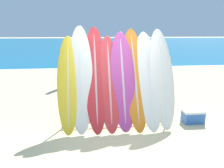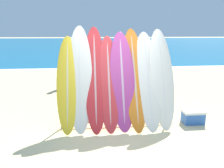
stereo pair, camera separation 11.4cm
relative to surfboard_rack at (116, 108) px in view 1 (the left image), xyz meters
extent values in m
plane|color=beige|center=(0.04, -0.53, -0.45)|extent=(160.00, 160.00, 0.00)
cube|color=#146693|center=(0.04, 38.07, -0.45)|extent=(120.00, 60.00, 0.00)
cube|color=white|center=(0.04, 8.37, -0.45)|extent=(120.00, 0.60, 0.01)
cylinder|color=#47474C|center=(-1.27, 0.00, -0.04)|extent=(0.04, 0.04, 0.83)
cylinder|color=#47474C|center=(1.27, 0.00, -0.04)|extent=(0.04, 0.04, 0.83)
cylinder|color=#47474C|center=(0.00, 0.00, 0.36)|extent=(2.57, 0.04, 0.04)
cylinder|color=#47474C|center=(0.00, 0.00, -0.33)|extent=(2.57, 0.04, 0.04)
ellipsoid|color=yellow|center=(-1.10, 0.08, 0.61)|extent=(0.50, 1.06, 2.14)
ellipsoid|color=beige|center=(-1.10, 0.08, 0.61)|extent=(0.09, 1.03, 2.05)
ellipsoid|color=silver|center=(-0.81, 0.14, 0.73)|extent=(0.57, 1.15, 2.37)
ellipsoid|color=silver|center=(-0.81, 0.14, 0.73)|extent=(0.10, 1.12, 2.28)
ellipsoid|color=red|center=(-0.46, 0.16, 0.72)|extent=(0.53, 1.29, 2.35)
ellipsoid|color=#D19A9C|center=(-0.46, 0.16, 0.72)|extent=(0.10, 1.25, 2.26)
ellipsoid|color=red|center=(-0.14, 0.10, 0.61)|extent=(0.52, 1.15, 2.13)
ellipsoid|color=#D59E9F|center=(-0.14, 0.10, 0.61)|extent=(0.09, 1.11, 2.05)
ellipsoid|color=#B23D8E|center=(0.17, 0.11, 0.66)|extent=(0.59, 1.12, 2.23)
ellipsoid|color=#CAA1BE|center=(0.17, 0.11, 0.66)|extent=(0.11, 1.09, 2.15)
ellipsoid|color=orange|center=(0.48, 0.17, 0.70)|extent=(0.55, 1.35, 2.31)
ellipsoid|color=beige|center=(0.48, 0.17, 0.70)|extent=(0.10, 1.30, 2.22)
ellipsoid|color=silver|center=(0.80, 0.14, 0.66)|extent=(0.59, 1.30, 2.23)
ellipsoid|color=silver|center=(0.80, 0.14, 0.66)|extent=(0.11, 1.26, 2.14)
ellipsoid|color=silver|center=(1.13, 0.12, 0.70)|extent=(0.57, 1.14, 2.30)
ellipsoid|color=silver|center=(1.13, 0.12, 0.70)|extent=(0.10, 1.11, 2.21)
cylinder|color=beige|center=(2.27, 5.13, -0.05)|extent=(0.11, 0.11, 0.80)
cylinder|color=beige|center=(2.23, 5.30, -0.05)|extent=(0.11, 0.11, 0.80)
cube|color=#478466|center=(2.25, 5.22, 0.23)|extent=(0.18, 0.25, 0.24)
cube|color=white|center=(2.25, 5.22, 0.66)|extent=(0.20, 0.27, 0.63)
sphere|color=beige|center=(2.25, 5.22, 1.13)|extent=(0.23, 0.23, 0.23)
cylinder|color=#846047|center=(-1.41, 4.23, -0.09)|extent=(0.10, 0.10, 0.73)
cylinder|color=#846047|center=(-1.54, 4.14, -0.09)|extent=(0.10, 0.10, 0.73)
cube|color=#478466|center=(-1.47, 4.19, 0.17)|extent=(0.24, 0.22, 0.22)
cube|color=#42996B|center=(-1.47, 4.19, 0.57)|extent=(0.27, 0.25, 0.57)
sphere|color=#846047|center=(-1.47, 4.19, 0.99)|extent=(0.21, 0.21, 0.21)
cube|color=#2D60B7|center=(1.94, -0.02, -0.32)|extent=(0.49, 0.32, 0.27)
cube|color=white|center=(1.94, -0.02, -0.16)|extent=(0.51, 0.33, 0.06)
camera|label=1|loc=(-0.68, -4.83, 1.78)|focal=35.00mm
camera|label=2|loc=(-0.57, -4.84, 1.78)|focal=35.00mm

